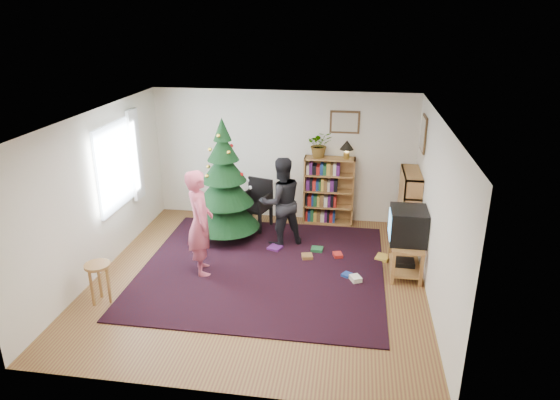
# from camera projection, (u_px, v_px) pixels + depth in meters

# --- Properties ---
(floor) EXTENTS (5.00, 5.00, 0.00)m
(floor) POSITION_uv_depth(u_px,v_px,m) (259.00, 278.00, 7.70)
(floor) COLOR brown
(floor) RESTS_ON ground
(ceiling) EXTENTS (5.00, 5.00, 0.00)m
(ceiling) POSITION_uv_depth(u_px,v_px,m) (257.00, 117.00, 6.81)
(ceiling) COLOR white
(ceiling) RESTS_ON wall_back
(wall_back) EXTENTS (5.00, 0.02, 2.50)m
(wall_back) POSITION_uv_depth(u_px,v_px,m) (283.00, 156.00, 9.57)
(wall_back) COLOR silver
(wall_back) RESTS_ON floor
(wall_front) EXTENTS (5.00, 0.02, 2.50)m
(wall_front) POSITION_uv_depth(u_px,v_px,m) (210.00, 292.00, 4.95)
(wall_front) COLOR silver
(wall_front) RESTS_ON floor
(wall_left) EXTENTS (0.02, 5.00, 2.50)m
(wall_left) POSITION_uv_depth(u_px,v_px,m) (97.00, 194.00, 7.61)
(wall_left) COLOR silver
(wall_left) RESTS_ON floor
(wall_right) EXTENTS (0.02, 5.00, 2.50)m
(wall_right) POSITION_uv_depth(u_px,v_px,m) (435.00, 212.00, 6.91)
(wall_right) COLOR silver
(wall_right) RESTS_ON floor
(rug) EXTENTS (3.80, 3.60, 0.02)m
(rug) POSITION_uv_depth(u_px,v_px,m) (263.00, 268.00, 7.98)
(rug) COLOR black
(rug) RESTS_ON floor
(window_pane) EXTENTS (0.04, 1.20, 1.40)m
(window_pane) POSITION_uv_depth(u_px,v_px,m) (115.00, 167.00, 8.07)
(window_pane) COLOR silver
(window_pane) RESTS_ON wall_left
(curtain) EXTENTS (0.06, 0.35, 1.60)m
(curtain) POSITION_uv_depth(u_px,v_px,m) (136.00, 155.00, 8.71)
(curtain) COLOR silver
(curtain) RESTS_ON wall_left
(picture_back) EXTENTS (0.55, 0.03, 0.42)m
(picture_back) POSITION_uv_depth(u_px,v_px,m) (345.00, 122.00, 9.13)
(picture_back) COLOR #4C3319
(picture_back) RESTS_ON wall_back
(picture_right) EXTENTS (0.03, 0.50, 0.60)m
(picture_right) POSITION_uv_depth(u_px,v_px,m) (424.00, 134.00, 8.28)
(picture_right) COLOR #4C3319
(picture_right) RESTS_ON wall_right
(christmas_tree) EXTENTS (1.21, 1.21, 2.20)m
(christmas_tree) POSITION_uv_depth(u_px,v_px,m) (225.00, 190.00, 8.73)
(christmas_tree) COLOR #3F2816
(christmas_tree) RESTS_ON rug
(bookshelf_back) EXTENTS (0.95, 0.30, 1.30)m
(bookshelf_back) POSITION_uv_depth(u_px,v_px,m) (329.00, 190.00, 9.50)
(bookshelf_back) COLOR #9E6938
(bookshelf_back) RESTS_ON floor
(bookshelf_right) EXTENTS (0.30, 0.95, 1.30)m
(bookshelf_right) POSITION_uv_depth(u_px,v_px,m) (409.00, 207.00, 8.69)
(bookshelf_right) COLOR #9E6938
(bookshelf_right) RESTS_ON floor
(tv_stand) EXTENTS (0.47, 0.85, 0.55)m
(tv_stand) POSITION_uv_depth(u_px,v_px,m) (405.00, 254.00, 7.75)
(tv_stand) COLOR #9E6938
(tv_stand) RESTS_ON floor
(crt_tv) EXTENTS (0.55, 0.60, 0.52)m
(crt_tv) POSITION_uv_depth(u_px,v_px,m) (408.00, 225.00, 7.58)
(crt_tv) COLOR black
(crt_tv) RESTS_ON tv_stand
(armchair) EXTENTS (0.63, 0.64, 0.92)m
(armchair) POSITION_uv_depth(u_px,v_px,m) (256.00, 201.00, 9.40)
(armchair) COLOR black
(armchair) RESTS_ON rug
(stool) EXTENTS (0.36, 0.36, 0.60)m
(stool) POSITION_uv_depth(u_px,v_px,m) (98.00, 273.00, 6.92)
(stool) COLOR #9E6938
(stool) RESTS_ON floor
(person_standing) EXTENTS (0.61, 0.72, 1.68)m
(person_standing) POSITION_uv_depth(u_px,v_px,m) (200.00, 223.00, 7.59)
(person_standing) COLOR #B4485C
(person_standing) RESTS_ON rug
(person_by_chair) EXTENTS (0.96, 0.90, 1.58)m
(person_by_chair) POSITION_uv_depth(u_px,v_px,m) (281.00, 202.00, 8.56)
(person_by_chair) COLOR black
(person_by_chair) RESTS_ON rug
(potted_plant) EXTENTS (0.53, 0.48, 0.50)m
(potted_plant) POSITION_uv_depth(u_px,v_px,m) (320.00, 144.00, 9.21)
(potted_plant) COLOR gray
(potted_plant) RESTS_ON bookshelf_back
(table_lamp) EXTENTS (0.26, 0.26, 0.34)m
(table_lamp) POSITION_uv_depth(u_px,v_px,m) (347.00, 146.00, 9.15)
(table_lamp) COLOR #A57F33
(table_lamp) RESTS_ON bookshelf_back
(floor_clutter) EXTENTS (2.02, 1.13, 0.08)m
(floor_clutter) POSITION_uv_depth(u_px,v_px,m) (331.00, 259.00, 8.18)
(floor_clutter) COLOR #A51E19
(floor_clutter) RESTS_ON rug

